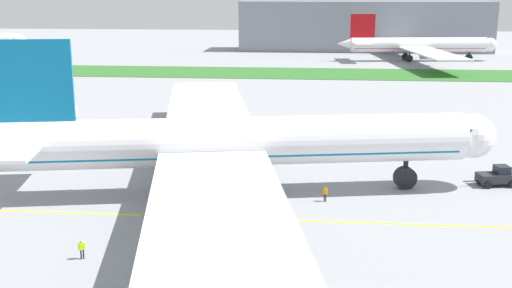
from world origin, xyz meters
The scene contains 11 objects.
ground_plane centered at (0.00, 0.00, 0.00)m, with size 600.00×600.00×0.00m, color gray.
apron_taxi_line centered at (0.00, -2.34, 0.00)m, with size 280.00×0.36×0.01m, color yellow.
grass_median_strip centered at (0.00, 107.72, 0.05)m, with size 320.00×24.00×0.10m, color #2D6628.
airliner_foreground centered at (-2.05, 5.05, 5.69)m, with size 58.23×95.11×16.75m.
pushback_tug centered at (27.97, 10.88, 1.05)m, with size 5.98×3.15×2.30m.
ground_crew_wingwalker_port centered at (-11.46, -12.77, 1.01)m, with size 0.52×0.43×1.66m.
ground_crew_marshaller_front centered at (-4.18, -10.91, 1.03)m, with size 0.39×0.57×1.70m.
ground_crew_wingwalker_starboard centered at (8.56, 3.55, 0.98)m, with size 0.50×0.42×1.61m.
service_truck_fuel_bowser centered at (-36.36, 42.54, 1.64)m, with size 5.78×3.12×3.05m.
parked_airliner_far_centre centered at (38.90, 142.07, 4.97)m, with size 50.70×82.25×14.64m.
terminal_building centered at (24.88, 176.86, 9.00)m, with size 90.86×20.00×18.00m, color gray.
Camera 1 is at (7.15, -58.06, 21.31)m, focal length 43.28 mm.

